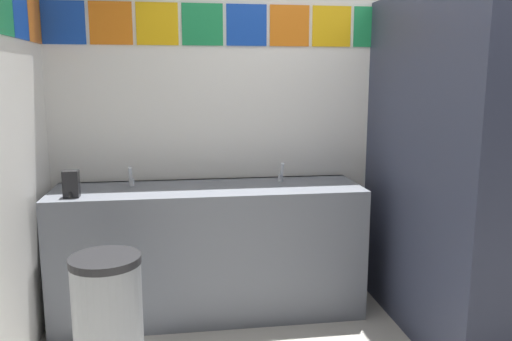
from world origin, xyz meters
name	(u,v)px	position (x,y,z in m)	size (l,w,h in m)	color
wall_back	(328,110)	(0.00, 1.44, 1.33)	(3.84, 0.09, 2.65)	white
vanity_counter	(210,249)	(-0.88, 1.12, 0.44)	(1.99, 0.57, 0.86)	slate
faucet_left	(131,179)	(-1.38, 1.21, 0.91)	(0.04, 0.10, 0.14)	silver
faucet_right	(281,174)	(-0.38, 1.21, 0.91)	(0.04, 0.10, 0.14)	silver
soap_dispenser	(71,184)	(-1.70, 0.95, 0.94)	(0.09, 0.09, 0.16)	black
stall_divider	(461,174)	(0.47, 0.43, 1.03)	(0.92, 1.43, 2.06)	#33384C
toilet	(479,264)	(0.94, 0.92, 0.30)	(0.39, 0.49, 0.74)	white
trash_bin	(108,319)	(-1.44, 0.38, 0.34)	(0.36, 0.36, 0.68)	#999EA3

